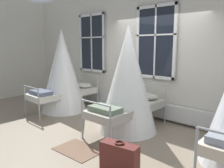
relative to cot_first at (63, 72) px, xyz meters
name	(u,v)px	position (x,y,z in m)	size (l,w,h in m)	color
ground	(125,130)	(2.25, -0.03, -1.08)	(18.27, 18.27, 0.00)	gray
back_wall_with_windows	(158,50)	(2.25, 1.21, 0.63)	(10.13, 0.10, 3.42)	beige
window_bank	(154,76)	(2.25, 1.09, -0.02)	(5.59, 0.10, 2.69)	black
cot_first	(63,72)	(0.00, 0.00, 0.00)	(1.26, 1.96, 2.26)	#9EA3A8
cot_second	(128,81)	(2.29, 0.02, -0.01)	(1.26, 1.94, 2.23)	#9EA3A8
rug_second	(78,150)	(2.25, -1.32, -1.08)	(0.80, 0.56, 0.01)	brown
suitcase_dark	(119,158)	(3.25, -1.37, -0.86)	(0.59, 0.30, 0.47)	#5B231E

